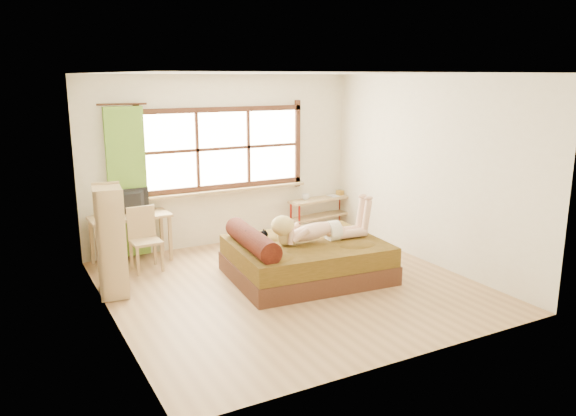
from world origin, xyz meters
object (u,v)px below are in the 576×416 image
desk (130,222)px  woman (318,219)px  bed (303,258)px  chair (144,235)px  pipe_shelf (321,207)px  bookshelf (111,240)px  kitten (255,238)px

desk → woman: bearing=-42.7°
bed → chair: chair is taller
woman → chair: size_ratio=1.58×
woman → pipe_shelf: bearing=62.2°
bed → bookshelf: 2.50m
pipe_shelf → bed: bearing=-135.0°
woman → desk: woman is taller
bed → chair: (-1.79, 1.38, 0.22)m
chair → pipe_shelf: (3.22, 0.49, -0.05)m
chair → bookshelf: (-0.59, -0.76, 0.20)m
desk → bookshelf: size_ratio=0.84×
bed → woman: bearing=-10.5°
pipe_shelf → bookshelf: 4.02m
desk → kitten: bearing=-55.5°
bed → chair: bearing=147.0°
bed → desk: bed is taller
bed → pipe_shelf: (1.43, 1.88, 0.17)m
kitten → bookshelf: size_ratio=0.22×
desk → pipe_shelf: bearing=0.3°
bed → pipe_shelf: size_ratio=1.73×
bed → desk: (-1.89, 1.75, 0.34)m
kitten → pipe_shelf: (2.10, 1.78, -0.18)m
bed → desk: bearing=141.8°
pipe_shelf → bookshelf: bookshelf is taller
woman → bookshelf: bearing=169.9°
bed → woman: (0.20, -0.05, 0.53)m
woman → pipe_shelf: woman is taller
kitten → desk: kitten is taller
woman → pipe_shelf: (1.23, 1.93, -0.36)m
bed → chair: 2.28m
kitten → pipe_shelf: bearing=45.0°
kitten → pipe_shelf: 2.76m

